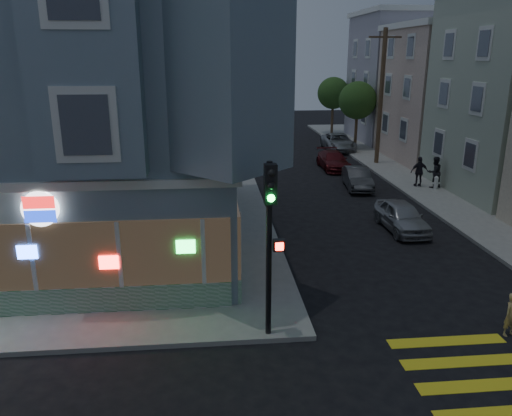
{
  "coord_description": "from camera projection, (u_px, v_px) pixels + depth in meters",
  "views": [
    {
      "loc": [
        0.24,
        -9.65,
        7.42
      ],
      "look_at": [
        1.75,
        6.16,
        2.54
      ],
      "focal_mm": 35.0,
      "sensor_mm": 36.0,
      "label": 1
    }
  ],
  "objects": [
    {
      "name": "ground",
      "position": [
        205.0,
        396.0,
        11.34
      ],
      "size": [
        120.0,
        120.0,
        0.0
      ],
      "primitive_type": "plane",
      "color": "black",
      "rests_on": "ground"
    },
    {
      "name": "corner_building",
      "position": [
        48.0,
        98.0,
        19.54
      ],
      "size": [
        14.6,
        14.6,
        11.4
      ],
      "color": "slate",
      "rests_on": "sidewalk_nw"
    },
    {
      "name": "row_house_c",
      "position": [
        478.0,
        96.0,
        35.53
      ],
      "size": [
        12.0,
        8.6,
        9.0
      ],
      "primitive_type": "cube",
      "color": "tan",
      "rests_on": "sidewalk_ne"
    },
    {
      "name": "row_house_d",
      "position": [
        426.0,
        79.0,
        43.88
      ],
      "size": [
        12.0,
        8.6,
        10.5
      ],
      "primitive_type": "cube",
      "color": "#9C96A5",
      "rests_on": "sidewalk_ne"
    },
    {
      "name": "utility_pole",
      "position": [
        381.0,
        95.0,
        33.86
      ],
      "size": [
        2.2,
        0.3,
        9.0
      ],
      "color": "#4C3826",
      "rests_on": "sidewalk_ne"
    },
    {
      "name": "street_tree_near",
      "position": [
        358.0,
        101.0,
        39.84
      ],
      "size": [
        3.0,
        3.0,
        5.3
      ],
      "color": "#4C3826",
      "rests_on": "sidewalk_ne"
    },
    {
      "name": "street_tree_far",
      "position": [
        333.0,
        93.0,
        47.45
      ],
      "size": [
        3.0,
        3.0,
        5.3
      ],
      "color": "#4C3826",
      "rests_on": "sidewalk_ne"
    },
    {
      "name": "running_child",
      "position": [
        512.0,
        315.0,
        13.63
      ],
      "size": [
        0.51,
        0.4,
        1.24
      ],
      "primitive_type": "imported",
      "rotation": [
        0.0,
        0.0,
        0.26
      ],
      "color": "tan",
      "rests_on": "ground"
    },
    {
      "name": "pedestrian_a",
      "position": [
        435.0,
        172.0,
        28.35
      ],
      "size": [
        1.01,
        0.87,
        1.79
      ],
      "primitive_type": "imported",
      "rotation": [
        0.0,
        0.0,
        3.39
      ],
      "color": "black",
      "rests_on": "sidewalk_ne"
    },
    {
      "name": "pedestrian_b",
      "position": [
        419.0,
        172.0,
        28.64
      ],
      "size": [
        1.01,
        0.44,
        1.72
      ],
      "primitive_type": "imported",
      "rotation": [
        0.0,
        0.0,
        3.12
      ],
      "color": "#25222A",
      "rests_on": "sidewalk_ne"
    },
    {
      "name": "parked_car_a",
      "position": [
        402.0,
        216.0,
        21.89
      ],
      "size": [
        1.58,
        3.78,
        1.28
      ],
      "primitive_type": "imported",
      "rotation": [
        0.0,
        0.0,
        0.02
      ],
      "color": "#9C9FA3",
      "rests_on": "ground"
    },
    {
      "name": "parked_car_b",
      "position": [
        357.0,
        178.0,
        28.76
      ],
      "size": [
        1.69,
        3.83,
        1.22
      ],
      "primitive_type": "imported",
      "rotation": [
        0.0,
        0.0,
        -0.11
      ],
      "color": "#3B3D40",
      "rests_on": "ground"
    },
    {
      "name": "parked_car_c",
      "position": [
        333.0,
        160.0,
        33.7
      ],
      "size": [
        1.69,
        4.14,
        1.2
      ],
      "primitive_type": "imported",
      "rotation": [
        0.0,
        0.0,
        0.0
      ],
      "color": "#571318",
      "rests_on": "ground"
    },
    {
      "name": "parked_car_d",
      "position": [
        338.0,
        142.0,
        40.36
      ],
      "size": [
        2.43,
        4.92,
        1.34
      ],
      "primitive_type": "imported",
      "rotation": [
        0.0,
        0.0,
        -0.04
      ],
      "color": "#979CA0",
      "rests_on": "ground"
    },
    {
      "name": "traffic_signal",
      "position": [
        270.0,
        222.0,
        12.58
      ],
      "size": [
        0.55,
        0.53,
        4.78
      ],
      "rotation": [
        0.0,
        0.0,
        0.04
      ],
      "color": "black",
      "rests_on": "sidewalk_nw"
    },
    {
      "name": "fire_hydrant",
      "position": [
        436.0,
        182.0,
        28.15
      ],
      "size": [
        0.43,
        0.25,
        0.75
      ],
      "color": "white",
      "rests_on": "sidewalk_ne"
    }
  ]
}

